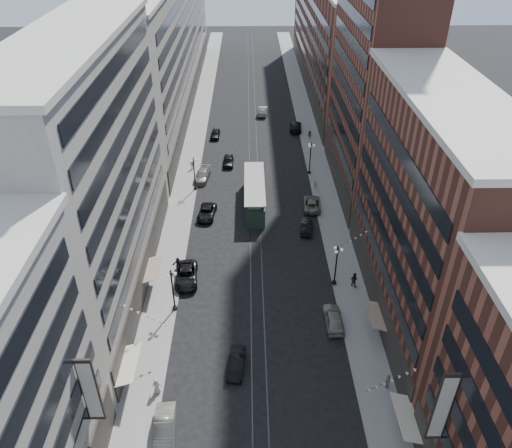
{
  "coord_description": "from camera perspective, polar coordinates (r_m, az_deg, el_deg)",
  "views": [
    {
      "loc": [
        -0.82,
        -13.23,
        38.92
      ],
      "look_at": [
        0.01,
        37.65,
        5.0
      ],
      "focal_mm": 35.0,
      "sensor_mm": 36.0,
      "label": 1
    }
  ],
  "objects": [
    {
      "name": "car_7",
      "position": [
        71.75,
        -5.66,
        1.31
      ],
      "size": [
        2.85,
        5.24,
        1.39
      ],
      "primitive_type": "imported",
      "rotation": [
        0.0,
        0.0,
        -0.11
      ],
      "color": "black",
      "rests_on": "ground"
    },
    {
      "name": "car_5",
      "position": [
        50.42,
        -2.26,
        -15.63
      ],
      "size": [
        1.89,
        4.37,
        1.4
      ],
      "primitive_type": "imported",
      "rotation": [
        0.0,
        0.0,
        -0.1
      ],
      "color": "black",
      "rests_on": "ground"
    },
    {
      "name": "car_12",
      "position": [
        99.54,
        4.54,
        11.06
      ],
      "size": [
        2.74,
        5.71,
        1.61
      ],
      "primitive_type": "imported",
      "rotation": [
        0.0,
        0.0,
        3.05
      ],
      "color": "black",
      "rests_on": "ground"
    },
    {
      "name": "building_west_far",
      "position": [
        113.42,
        -9.7,
        20.04
      ],
      "size": [
        8.0,
        90.0,
        26.0
      ],
      "primitive_type": "cube",
      "color": "#9D988B",
      "rests_on": "ground"
    },
    {
      "name": "streetcar",
      "position": [
        73.79,
        -0.17,
        3.4
      ],
      "size": [
        2.95,
        13.35,
        3.69
      ],
      "color": "#24382A",
      "rests_on": "ground"
    },
    {
      "name": "pedestrian_6",
      "position": [
        84.72,
        -7.29,
        6.79
      ],
      "size": [
        1.06,
        0.77,
        1.64
      ],
      "primitive_type": "imported",
      "rotation": [
        0.0,
        0.0,
        3.53
      ],
      "color": "#AA9F8D",
      "rests_on": "sidewalk_west"
    },
    {
      "name": "lamppost_se_mid",
      "position": [
        82.14,
        6.22,
        7.62
      ],
      "size": [
        1.03,
        1.14,
        5.52
      ],
      "color": "black",
      "rests_on": "sidewalk_east"
    },
    {
      "name": "ground",
      "position": [
        82.93,
        -0.26,
        5.7
      ],
      "size": [
        220.0,
        220.0,
        0.0
      ],
      "primitive_type": "plane",
      "color": "black",
      "rests_on": "ground"
    },
    {
      "name": "car_1",
      "position": [
        46.63,
        -10.42,
        -21.98
      ],
      "size": [
        2.01,
        5.0,
        1.61
      ],
      "primitive_type": "imported",
      "rotation": [
        0.0,
        0.0,
        0.06
      ],
      "color": "slate",
      "rests_on": "ground"
    },
    {
      "name": "pedestrian_5",
      "position": [
        62.1,
        -8.9,
        -4.46
      ],
      "size": [
        1.58,
        0.98,
        1.64
      ],
      "primitive_type": "imported",
      "rotation": [
        0.0,
        0.0,
        0.38
      ],
      "color": "black",
      "rests_on": "sidewalk_west"
    },
    {
      "name": "car_13",
      "position": [
        85.86,
        -3.19,
        7.22
      ],
      "size": [
        1.79,
        4.31,
        1.46
      ],
      "primitive_type": "imported",
      "rotation": [
        0.0,
        0.0,
        -0.01
      ],
      "color": "black",
      "rests_on": "ground"
    },
    {
      "name": "lamppost_sw_far",
      "position": [
        55.26,
        -9.51,
        -7.3
      ],
      "size": [
        1.03,
        1.14,
        5.52
      ],
      "color": "black",
      "rests_on": "sidewalk_west"
    },
    {
      "name": "building_west_mid",
      "position": [
        54.95,
        -18.02,
        4.97
      ],
      "size": [
        8.0,
        36.0,
        28.0
      ],
      "primitive_type": "cube",
      "color": "#9D988B",
      "rests_on": "ground"
    },
    {
      "name": "pedestrian_8",
      "position": [
        78.73,
        6.8,
        4.59
      ],
      "size": [
        0.68,
        0.66,
        1.57
      ],
      "primitive_type": "imported",
      "rotation": [
        0.0,
        0.0,
        3.88
      ],
      "color": "#AAA48D",
      "rests_on": "sidewalk_east"
    },
    {
      "name": "car_11",
      "position": [
        73.88,
        6.38,
        2.33
      ],
      "size": [
        2.85,
        5.45,
        1.47
      ],
      "primitive_type": "imported",
      "rotation": [
        0.0,
        0.0,
        3.06
      ],
      "color": "slate",
      "rests_on": "ground"
    },
    {
      "name": "car_8",
      "position": [
        81.49,
        -6.19,
        5.55
      ],
      "size": [
        2.8,
        5.45,
        1.51
      ],
      "primitive_type": "imported",
      "rotation": [
        0.0,
        0.0,
        -0.14
      ],
      "color": "slate",
      "rests_on": "ground"
    },
    {
      "name": "sidewalk_west",
      "position": [
        92.41,
        -7.25,
        8.55
      ],
      "size": [
        4.0,
        180.0,
        0.15
      ],
      "primitive_type": "cube",
      "color": "gray",
      "rests_on": "ground"
    },
    {
      "name": "lamppost_sw_mid",
      "position": [
        77.52,
        -7.07,
        5.89
      ],
      "size": [
        1.03,
        1.14,
        5.52
      ],
      "color": "black",
      "rests_on": "sidewalk_west"
    },
    {
      "name": "building_east_mid",
      "position": [
        52.37,
        19.11,
        0.69
      ],
      "size": [
        8.0,
        30.0,
        24.0
      ],
      "primitive_type": "cube",
      "color": "brown",
      "rests_on": "ground"
    },
    {
      "name": "lamppost_se_far",
      "position": [
        58.56,
        9.15,
        -4.54
      ],
      "size": [
        1.03,
        1.14,
        5.52
      ],
      "color": "black",
      "rests_on": "sidewalk_east"
    },
    {
      "name": "car_2",
      "position": [
        60.42,
        -7.97,
        -5.84
      ],
      "size": [
        2.96,
        5.79,
        1.56
      ],
      "primitive_type": "imported",
      "rotation": [
        0.0,
        0.0,
        0.07
      ],
      "color": "black",
      "rests_on": "ground"
    },
    {
      "name": "building_east_tower",
      "position": [
        73.7,
        13.83,
        18.71
      ],
      "size": [
        8.0,
        26.0,
        42.0
      ],
      "primitive_type": "cube",
      "color": "brown",
      "rests_on": "ground"
    },
    {
      "name": "pedestrian_1",
      "position": [
        49.17,
        -11.29,
        -17.68
      ],
      "size": [
        0.85,
        0.49,
        1.72
      ],
      "primitive_type": "imported",
      "rotation": [
        0.0,
        0.0,
        3.11
      ],
      "color": "#A59988",
      "rests_on": "sidewalk_west"
    },
    {
      "name": "rail_east",
      "position": [
        91.89,
        0.1,
        8.63
      ],
      "size": [
        0.12,
        180.0,
        0.02
      ],
      "primitive_type": "cube",
      "color": "#2D2D33",
      "rests_on": "ground"
    },
    {
      "name": "car_4",
      "position": [
        55.07,
        8.84,
        -10.61
      ],
      "size": [
        2.0,
        4.82,
        1.63
      ],
      "primitive_type": "imported",
      "rotation": [
        0.0,
        0.0,
        3.16
      ],
      "color": "gray",
      "rests_on": "ground"
    },
    {
      "name": "car_10",
      "position": [
        68.8,
        5.75,
        -0.25
      ],
      "size": [
        2.04,
        4.44,
        1.41
      ],
      "primitive_type": "imported",
      "rotation": [
        0.0,
        0.0,
        3.01
      ],
      "color": "black",
      "rests_on": "ground"
    },
    {
      "name": "pedestrian_9",
      "position": [
        95.68,
        6.15,
        10.1
      ],
      "size": [
        1.04,
        0.51,
        1.56
      ],
      "primitive_type": "imported",
      "rotation": [
        0.0,
        0.0,
        -0.09
      ],
      "color": "black",
      "rests_on": "sidewalk_east"
    },
    {
      "name": "car_14",
      "position": [
        106.94,
        0.77,
        12.82
      ],
      "size": [
        2.32,
        5.2,
        1.66
      ],
      "primitive_type": "imported",
      "rotation": [
        0.0,
        0.0,
        3.03
      ],
      "color": "gray",
      "rests_on": "ground"
    },
    {
      "name": "car_9",
      "position": [
        96.47,
        -4.69,
        10.24
      ],
      "size": [
        1.89,
        4.24,
        1.42
      ],
      "primitive_type": "imported",
      "rotation": [
        0.0,
        0.0,
        -0.05
      ],
      "color": "black",
      "rests_on": "ground"
    },
    {
      "name": "sidewalk_east",
      "position": [
        92.61,
        6.56,
        8.66
      ],
      "size": [
        4.0,
        180.0,
        0.15
      ],
      "primitive_type": "cube",
      "color": "gray",
      "rests_on": "ground"
    },
    {
      "name": "pedestrian_2",
      "position": [
        52.41,
        -13.71,
        -14.05
      ],
      "size": [
        0.84,
        0.58,
        1.57
      ],
      "primitive_type": "imported",
      "rotation": [
        0.0,
        0.0,
        -0.23
      ],
      "color": "black",
      "rests_on": "sidewalk_west"
    },
    {
      "name": "rail_west",
      "position": [
        91.88,
        -0.78,
        8.63
      ],
      "size": [
        0.12,
        180.0,
        0.02
      ],
      "primitive_type": "cube",
      "color": "#2D2D33",
      "rests_on": "ground"
    },
    {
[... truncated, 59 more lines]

